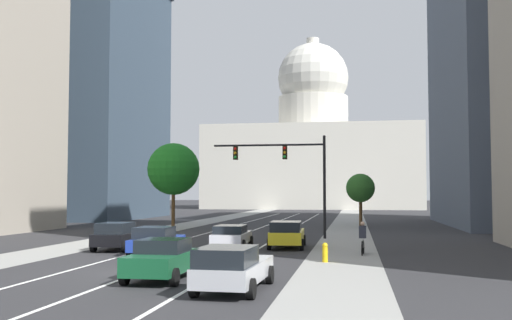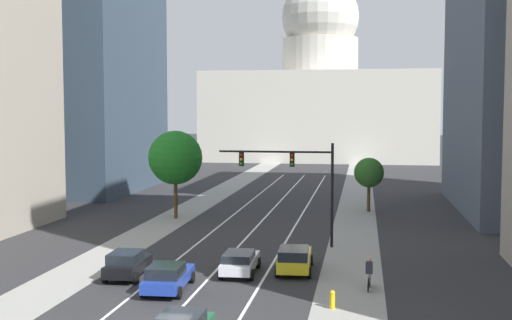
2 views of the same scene
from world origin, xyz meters
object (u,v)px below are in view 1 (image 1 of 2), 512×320
object	(u,v)px
car_yellow	(287,234)
car_silver	(232,267)
car_white	(232,236)
car_black	(117,236)
car_green	(163,259)
cyclist	(363,238)
street_tree_far_right	(360,188)
capitol_building	(313,151)
fire_hydrant	(325,252)
street_tree_mid_left	(174,169)
car_blue	(157,240)
traffic_signal_mast	(290,166)

from	to	relation	value
car_yellow	car_silver	distance (m)	15.54
car_white	car_black	distance (m)	6.44
car_green	car_silver	distance (m)	3.74
cyclist	street_tree_far_right	xyz separation A→B (m)	(0.18, 27.46, 2.81)
car_yellow	capitol_building	bearing A→B (deg)	0.17
car_green	street_tree_far_right	distance (m)	38.61
car_black	cyclist	distance (m)	13.55
car_yellow	street_tree_far_right	distance (m)	24.92
fire_hydrant	street_tree_mid_left	bearing A→B (deg)	121.38
car_green	street_tree_mid_left	bearing A→B (deg)	17.11
car_black	street_tree_mid_left	world-z (taller)	street_tree_mid_left
car_blue	car_silver	world-z (taller)	car_silver
cyclist	car_green	bearing A→B (deg)	148.76
fire_hydrant	traffic_signal_mast	bearing A→B (deg)	102.49
traffic_signal_mast	car_yellow	bearing A→B (deg)	-85.20
fire_hydrant	cyclist	world-z (taller)	cyclist
car_blue	cyclist	world-z (taller)	cyclist
car_green	traffic_signal_mast	distance (m)	21.43
car_white	street_tree_mid_left	distance (m)	21.26
cyclist	street_tree_mid_left	world-z (taller)	street_tree_mid_left
car_silver	traffic_signal_mast	world-z (taller)	traffic_signal_mast
car_white	traffic_signal_mast	distance (m)	9.79
cyclist	car_blue	bearing A→B (deg)	105.26
car_black	street_tree_mid_left	distance (m)	21.17
fire_hydrant	car_silver	bearing A→B (deg)	-106.46
car_silver	street_tree_far_right	distance (m)	40.24
car_white	car_green	bearing A→B (deg)	178.36
traffic_signal_mast	car_blue	bearing A→B (deg)	-113.85
car_yellow	fire_hydrant	xyz separation A→B (m)	(2.54, -6.86, -0.36)
traffic_signal_mast	street_tree_mid_left	world-z (taller)	street_tree_mid_left
car_white	street_tree_far_right	xyz separation A→B (m)	(7.57, 25.31, 2.93)
capitol_building	street_tree_mid_left	distance (m)	74.44
capitol_building	fire_hydrant	distance (m)	99.13
fire_hydrant	street_tree_mid_left	size ratio (longest dim) A/B	0.12
capitol_building	traffic_signal_mast	size ratio (longest dim) A/B	5.38
car_silver	fire_hydrant	bearing A→B (deg)	-14.33
street_tree_far_right	street_tree_mid_left	bearing A→B (deg)	-158.17
traffic_signal_mast	fire_hydrant	size ratio (longest dim) A/B	8.88
capitol_building	car_white	distance (m)	93.00
traffic_signal_mast	cyclist	bearing A→B (deg)	-64.95
fire_hydrant	cyclist	bearing A→B (deg)	64.76
car_silver	cyclist	xyz separation A→B (m)	(4.33, 12.42, 0.07)
street_tree_far_right	fire_hydrant	bearing A→B (deg)	-93.56
car_white	car_green	size ratio (longest dim) A/B	1.10
car_silver	traffic_signal_mast	distance (m)	23.38
traffic_signal_mast	cyclist	xyz separation A→B (m)	(4.93, -10.54, -4.29)
car_green	street_tree_far_right	size ratio (longest dim) A/B	0.80
car_yellow	street_tree_mid_left	xyz separation A→B (m)	(-12.37, 17.59, 4.55)
car_silver	fire_hydrant	size ratio (longest dim) A/B	5.16
car_green	fire_hydrant	distance (m)	8.65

